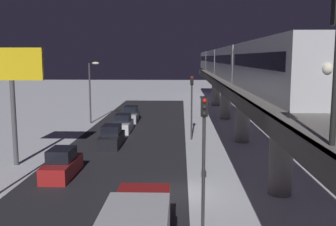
{
  "coord_description": "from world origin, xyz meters",
  "views": [
    {
      "loc": [
        -0.25,
        22.69,
        8.18
      ],
      "look_at": [
        1.15,
        -19.26,
        2.15
      ],
      "focal_mm": 41.41,
      "sensor_mm": 36.0,
      "label": 1
    }
  ],
  "objects_px": {
    "sedan_white": "(123,124)",
    "traffic_light_mid": "(192,98)",
    "subway_train": "(225,61)",
    "commercial_billboard": "(11,76)",
    "sedan_silver": "(131,115)",
    "sedan_red": "(62,165)",
    "traffic_light_near": "(204,144)",
    "sedan_black": "(112,138)"
  },
  "relations": [
    {
      "from": "sedan_silver",
      "to": "commercial_billboard",
      "type": "xyz_separation_m",
      "value": [
        6.19,
        20.84,
        6.04
      ]
    },
    {
      "from": "sedan_black",
      "to": "traffic_light_mid",
      "type": "distance_m",
      "value": 8.76
    },
    {
      "from": "sedan_white",
      "to": "traffic_light_near",
      "type": "height_order",
      "value": "traffic_light_near"
    },
    {
      "from": "sedan_white",
      "to": "commercial_billboard",
      "type": "xyz_separation_m",
      "value": [
        6.19,
        13.81,
        6.03
      ]
    },
    {
      "from": "subway_train",
      "to": "commercial_billboard",
      "type": "height_order",
      "value": "subway_train"
    },
    {
      "from": "sedan_red",
      "to": "commercial_billboard",
      "type": "xyz_separation_m",
      "value": [
        4.39,
        -2.69,
        6.03
      ]
    },
    {
      "from": "sedan_black",
      "to": "traffic_light_mid",
      "type": "height_order",
      "value": "traffic_light_mid"
    },
    {
      "from": "sedan_black",
      "to": "subway_train",
      "type": "bearing_deg",
      "value": -124.75
    },
    {
      "from": "sedan_black",
      "to": "commercial_billboard",
      "type": "bearing_deg",
      "value": 47.13
    },
    {
      "from": "subway_train",
      "to": "traffic_light_mid",
      "type": "xyz_separation_m",
      "value": [
        4.91,
        14.89,
        -3.47
      ]
    },
    {
      "from": "traffic_light_near",
      "to": "commercial_billboard",
      "type": "bearing_deg",
      "value": -38.55
    },
    {
      "from": "subway_train",
      "to": "sedan_silver",
      "type": "relative_size",
      "value": 16.0
    },
    {
      "from": "sedan_black",
      "to": "traffic_light_near",
      "type": "bearing_deg",
      "value": 113.12
    },
    {
      "from": "sedan_silver",
      "to": "sedan_white",
      "type": "distance_m",
      "value": 7.03
    },
    {
      "from": "sedan_black",
      "to": "traffic_light_mid",
      "type": "relative_size",
      "value": 0.74
    },
    {
      "from": "traffic_light_mid",
      "to": "traffic_light_near",
      "type": "bearing_deg",
      "value": 90.0
    },
    {
      "from": "traffic_light_near",
      "to": "commercial_billboard",
      "type": "xyz_separation_m",
      "value": [
        13.69,
        -10.9,
        2.63
      ]
    },
    {
      "from": "sedan_silver",
      "to": "sedan_red",
      "type": "relative_size",
      "value": 0.99
    },
    {
      "from": "sedan_black",
      "to": "commercial_billboard",
      "type": "xyz_separation_m",
      "value": [
        6.19,
        6.66,
        6.03
      ]
    },
    {
      "from": "sedan_silver",
      "to": "sedan_black",
      "type": "xyz_separation_m",
      "value": [
        0.0,
        14.17,
        0.01
      ]
    },
    {
      "from": "traffic_light_mid",
      "to": "commercial_billboard",
      "type": "relative_size",
      "value": 0.72
    },
    {
      "from": "subway_train",
      "to": "commercial_billboard",
      "type": "bearing_deg",
      "value": 52.86
    },
    {
      "from": "sedan_black",
      "to": "sedan_white",
      "type": "relative_size",
      "value": 1.05
    },
    {
      "from": "sedan_white",
      "to": "subway_train",
      "type": "bearing_deg",
      "value": -139.1
    },
    {
      "from": "subway_train",
      "to": "traffic_light_near",
      "type": "height_order",
      "value": "subway_train"
    },
    {
      "from": "subway_train",
      "to": "sedan_silver",
      "type": "bearing_deg",
      "value": 16.7
    },
    {
      "from": "sedan_red",
      "to": "traffic_light_mid",
      "type": "bearing_deg",
      "value": -126.96
    },
    {
      "from": "subway_train",
      "to": "traffic_light_mid",
      "type": "height_order",
      "value": "subway_train"
    },
    {
      "from": "sedan_black",
      "to": "sedan_red",
      "type": "xyz_separation_m",
      "value": [
        1.8,
        9.36,
        0.0
      ]
    },
    {
      "from": "sedan_black",
      "to": "traffic_light_near",
      "type": "relative_size",
      "value": 0.74
    },
    {
      "from": "traffic_light_mid",
      "to": "subway_train",
      "type": "bearing_deg",
      "value": -108.26
    },
    {
      "from": "sedan_white",
      "to": "traffic_light_near",
      "type": "bearing_deg",
      "value": 106.88
    },
    {
      "from": "traffic_light_mid",
      "to": "commercial_billboard",
      "type": "bearing_deg",
      "value": 35.24
    },
    {
      "from": "subway_train",
      "to": "sedan_black",
      "type": "xyz_separation_m",
      "value": [
        12.41,
        17.9,
        -6.87
      ]
    },
    {
      "from": "commercial_billboard",
      "to": "sedan_red",
      "type": "bearing_deg",
      "value": 148.45
    },
    {
      "from": "subway_train",
      "to": "sedan_black",
      "type": "bearing_deg",
      "value": 55.25
    },
    {
      "from": "sedan_white",
      "to": "traffic_light_mid",
      "type": "relative_size",
      "value": 0.71
    },
    {
      "from": "subway_train",
      "to": "traffic_light_mid",
      "type": "relative_size",
      "value": 11.57
    },
    {
      "from": "traffic_light_mid",
      "to": "sedan_red",
      "type": "bearing_deg",
      "value": 53.04
    },
    {
      "from": "traffic_light_mid",
      "to": "sedan_silver",
      "type": "bearing_deg",
      "value": -56.12
    },
    {
      "from": "sedan_red",
      "to": "traffic_light_mid",
      "type": "height_order",
      "value": "traffic_light_mid"
    },
    {
      "from": "sedan_red",
      "to": "commercial_billboard",
      "type": "height_order",
      "value": "commercial_billboard"
    }
  ]
}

